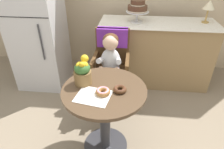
# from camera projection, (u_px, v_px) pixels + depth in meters

# --- Properties ---
(ground_plane) EXTENTS (8.00, 8.00, 0.00)m
(ground_plane) POSITION_uv_depth(u_px,v_px,m) (106.00, 145.00, 2.03)
(ground_plane) COLOR gray
(cafe_table) EXTENTS (0.72, 0.72, 0.72)m
(cafe_table) POSITION_uv_depth(u_px,v_px,m) (105.00, 108.00, 1.76)
(cafe_table) COLOR #4C3826
(cafe_table) RESTS_ON ground
(wicker_chair) EXTENTS (0.42, 0.45, 0.95)m
(wicker_chair) POSITION_uv_depth(u_px,v_px,m) (112.00, 56.00, 2.33)
(wicker_chair) COLOR brown
(wicker_chair) RESTS_ON ground
(seated_child) EXTENTS (0.27, 0.32, 0.73)m
(seated_child) POSITION_uv_depth(u_px,v_px,m) (110.00, 59.00, 2.18)
(seated_child) COLOR silver
(seated_child) RESTS_ON ground
(paper_napkin) EXTENTS (0.30, 0.27, 0.00)m
(paper_napkin) POSITION_uv_depth(u_px,v_px,m) (93.00, 96.00, 1.56)
(paper_napkin) COLOR white
(paper_napkin) RESTS_ON cafe_table
(donut_front) EXTENTS (0.11, 0.11, 0.04)m
(donut_front) POSITION_uv_depth(u_px,v_px,m) (120.00, 89.00, 1.61)
(donut_front) COLOR #4C2D19
(donut_front) RESTS_ON cafe_table
(donut_mid) EXTENTS (0.12, 0.12, 0.04)m
(donut_mid) POSITION_uv_depth(u_px,v_px,m) (103.00, 91.00, 1.57)
(donut_mid) COLOR #936033
(donut_mid) RESTS_ON cafe_table
(flower_vase) EXTENTS (0.15, 0.16, 0.25)m
(flower_vase) POSITION_uv_depth(u_px,v_px,m) (83.00, 72.00, 1.66)
(flower_vase) COLOR brown
(flower_vase) RESTS_ON cafe_table
(display_counter) EXTENTS (1.56, 0.62, 0.90)m
(display_counter) POSITION_uv_depth(u_px,v_px,m) (155.00, 53.00, 2.83)
(display_counter) COLOR #93754C
(display_counter) RESTS_ON ground
(tiered_cake_stand) EXTENTS (0.30, 0.30, 0.28)m
(tiered_cake_stand) POSITION_uv_depth(u_px,v_px,m) (138.00, 8.00, 2.53)
(tiered_cake_stand) COLOR silver
(tiered_cake_stand) RESTS_ON display_counter
(table_lamp) EXTENTS (0.15, 0.15, 0.28)m
(table_lamp) POSITION_uv_depth(u_px,v_px,m) (209.00, 6.00, 2.48)
(table_lamp) COLOR #B28C47
(table_lamp) RESTS_ON display_counter
(refrigerator) EXTENTS (0.64, 0.63, 1.70)m
(refrigerator) POSITION_uv_depth(u_px,v_px,m) (37.00, 27.00, 2.60)
(refrigerator) COLOR silver
(refrigerator) RESTS_ON ground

